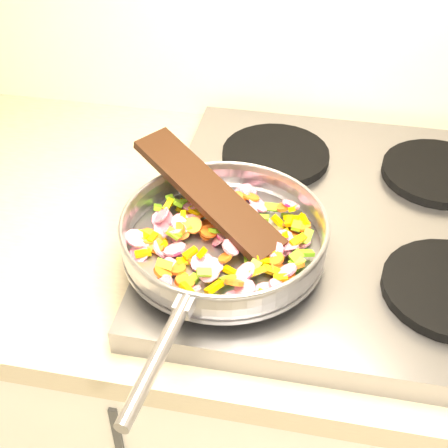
# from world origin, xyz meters

# --- Properties ---
(cooktop) EXTENTS (0.60, 0.60, 0.04)m
(cooktop) POSITION_xyz_m (-0.70, 1.67, 0.92)
(cooktop) COLOR #939399
(cooktop) RESTS_ON counter_top
(grate_fl) EXTENTS (0.19, 0.19, 0.02)m
(grate_fl) POSITION_xyz_m (-0.84, 1.52, 0.95)
(grate_fl) COLOR black
(grate_fl) RESTS_ON cooktop
(grate_bl) EXTENTS (0.19, 0.19, 0.02)m
(grate_bl) POSITION_xyz_m (-0.84, 1.81, 0.95)
(grate_bl) COLOR black
(grate_bl) RESTS_ON cooktop
(grate_br) EXTENTS (0.19, 0.19, 0.02)m
(grate_br) POSITION_xyz_m (-0.56, 1.81, 0.95)
(grate_br) COLOR black
(grate_br) RESTS_ON cooktop
(saute_pan) EXTENTS (0.33, 0.50, 0.05)m
(saute_pan) POSITION_xyz_m (-0.88, 1.53, 0.99)
(saute_pan) COLOR #9E9EA5
(saute_pan) RESTS_ON grate_fl
(vegetable_heap) EXTENTS (0.27, 0.28, 0.05)m
(vegetable_heap) POSITION_xyz_m (-0.88, 1.54, 0.98)
(vegetable_heap) COLOR #C21250
(vegetable_heap) RESTS_ON saute_pan
(wooden_spatula) EXTENTS (0.26, 0.21, 0.08)m
(wooden_spatula) POSITION_xyz_m (-0.92, 1.59, 1.01)
(wooden_spatula) COLOR black
(wooden_spatula) RESTS_ON saute_pan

